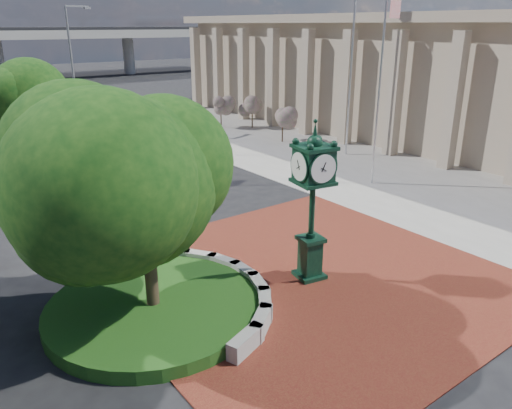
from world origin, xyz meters
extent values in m
plane|color=black|center=(0.00, 0.00, 0.00)|extent=(200.00, 200.00, 0.00)
cube|color=maroon|center=(0.00, -1.00, 0.02)|extent=(12.00, 12.00, 0.04)
cube|color=#9E9B93|center=(16.00, 10.00, 0.02)|extent=(20.00, 50.00, 0.04)
cube|color=#9E9B93|center=(-3.91, -3.01, 0.27)|extent=(1.29, 0.76, 0.54)
cube|color=#9E9B93|center=(-3.05, -2.54, 0.27)|extent=(1.20, 1.04, 0.54)
cube|color=#9E9B93|center=(-2.38, -1.84, 0.27)|extent=(1.00, 1.22, 0.54)
cube|color=#9E9B93|center=(-1.95, -0.96, 0.27)|extent=(0.71, 1.30, 0.54)
cube|color=#9E9B93|center=(-1.80, 0.00, 0.27)|extent=(0.35, 1.25, 0.54)
cube|color=#9E9B93|center=(-1.95, 0.96, 0.27)|extent=(0.71, 1.30, 0.54)
cube|color=#9E9B93|center=(-2.38, 1.84, 0.27)|extent=(1.00, 1.22, 0.54)
cube|color=#9E9B93|center=(-3.05, 2.54, 0.27)|extent=(1.20, 1.04, 0.54)
cube|color=#9E9B93|center=(-3.91, 3.01, 0.27)|extent=(1.29, 0.76, 0.54)
cylinder|color=#1D4714|center=(-5.00, 0.00, 0.20)|extent=(6.10, 6.10, 0.40)
cube|color=tan|center=(24.00, 12.00, 4.00)|extent=(15.00, 42.00, 8.00)
cube|color=tan|center=(24.00, 12.00, 8.30)|extent=(17.00, 44.00, 0.60)
cube|color=black|center=(16.80, 12.00, 4.00)|extent=(0.30, 40.00, 5.50)
cylinder|color=#9E9B93|center=(25.00, 70.00, 3.00)|extent=(1.80, 1.80, 6.00)
cylinder|color=#38281C|center=(-5.00, 0.00, 1.08)|extent=(0.36, 0.36, 2.17)
sphere|color=#0F390F|center=(-5.00, 0.00, 3.73)|extent=(5.20, 5.20, 5.20)
cylinder|color=#38281C|center=(-4.00, 18.00, 0.96)|extent=(0.36, 0.36, 1.92)
sphere|color=#0F390F|center=(-4.00, 18.00, 3.25)|extent=(4.40, 4.40, 4.40)
cube|color=black|center=(0.11, -1.05, 0.09)|extent=(1.02, 1.02, 0.17)
cube|color=black|center=(0.11, -1.05, 0.76)|extent=(0.70, 0.70, 1.20)
cube|color=black|center=(0.11, -1.05, 1.40)|extent=(0.89, 0.89, 0.13)
cylinder|color=black|center=(0.11, -1.05, 2.39)|extent=(0.19, 0.19, 1.86)
cube|color=black|center=(0.11, -1.05, 3.88)|extent=(1.14, 1.14, 0.98)
cylinder|color=white|center=(0.02, -1.55, 3.88)|extent=(0.87, 0.22, 0.87)
cylinder|color=white|center=(0.21, -0.54, 3.88)|extent=(0.87, 0.22, 0.87)
cylinder|color=white|center=(-0.39, -0.95, 3.88)|extent=(0.22, 0.87, 0.87)
cylinder|color=white|center=(0.62, -1.14, 3.88)|extent=(0.22, 0.87, 0.87)
sphere|color=black|center=(0.11, -1.05, 4.55)|extent=(0.48, 0.48, 0.48)
cone|color=black|center=(0.11, -1.05, 4.91)|extent=(0.20, 0.20, 0.55)
imported|color=#62190E|center=(1.49, 40.64, 0.72)|extent=(3.01, 4.56, 1.44)
cylinder|color=silver|center=(9.81, 4.61, 4.64)|extent=(0.11, 0.11, 9.28)
plane|color=red|center=(10.51, 4.61, 8.63)|extent=(1.33, 0.43, 1.39)
cylinder|color=silver|center=(13.28, 9.73, 5.57)|extent=(0.13, 0.13, 11.14)
cylinder|color=slate|center=(1.72, 26.11, 4.55)|extent=(0.16, 0.16, 9.11)
cube|color=slate|center=(2.61, 26.32, 9.11)|extent=(1.81, 0.57, 0.12)
cube|color=slate|center=(3.39, 26.51, 9.01)|extent=(0.55, 0.36, 0.15)
cylinder|color=#38281C|center=(12.34, 14.97, 0.60)|extent=(0.10, 0.10, 1.20)
sphere|color=#B3598D|center=(12.34, 14.97, 1.60)|extent=(1.20, 1.20, 1.20)
cylinder|color=#38281C|center=(13.74, 20.43, 0.60)|extent=(0.10, 0.10, 1.20)
sphere|color=#B3598D|center=(13.74, 20.43, 1.60)|extent=(1.20, 1.20, 1.20)
cylinder|color=#38281C|center=(11.84, 22.10, 0.60)|extent=(0.10, 0.10, 1.20)
sphere|color=#B3598D|center=(11.84, 22.10, 1.60)|extent=(1.20, 1.20, 1.20)
camera|label=1|loc=(-10.17, -11.72, 7.91)|focal=35.00mm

